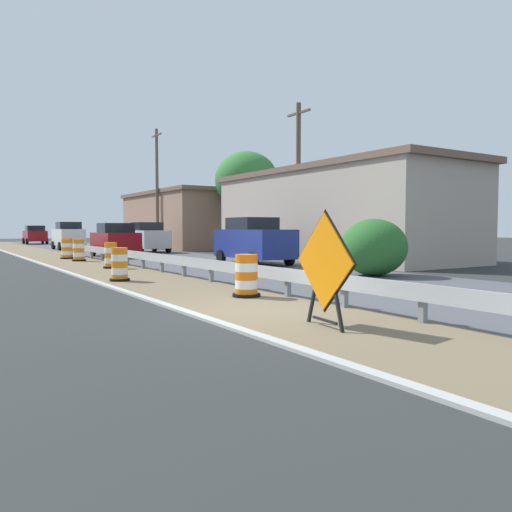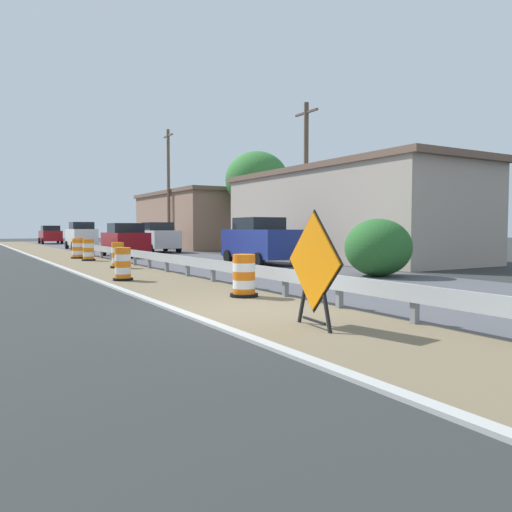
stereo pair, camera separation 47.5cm
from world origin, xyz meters
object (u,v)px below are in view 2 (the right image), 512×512
at_px(car_lead_near_lane, 50,235).
at_px(car_trailing_near_lane, 159,237).
at_px(traffic_barrel_nearest, 244,278).
at_px(utility_pole_near, 306,179).
at_px(traffic_barrel_farthest, 78,248).
at_px(traffic_barrel_close, 123,266).
at_px(car_trailing_far_lane, 125,240).
at_px(warning_sign_diamond, 314,265).
at_px(traffic_barrel_far, 88,251).
at_px(car_mid_far_lane, 260,241).
at_px(traffic_barrel_mid, 118,256).
at_px(utility_pole_mid, 169,188).
at_px(traffic_barrel_farther, 78,250).
at_px(car_lead_far_lane, 81,236).

relative_size(car_lead_near_lane, car_trailing_near_lane, 1.02).
relative_size(traffic_barrel_nearest, utility_pole_near, 0.13).
distance_m(traffic_barrel_farthest, car_trailing_near_lane, 6.09).
bearing_deg(traffic_barrel_close, car_trailing_far_lane, 73.52).
relative_size(warning_sign_diamond, car_trailing_near_lane, 0.50).
xyz_separation_m(traffic_barrel_nearest, traffic_barrel_far, (-0.22, 16.10, 0.04)).
relative_size(warning_sign_diamond, utility_pole_near, 0.25).
height_order(traffic_barrel_nearest, traffic_barrel_far, traffic_barrel_far).
relative_size(traffic_barrel_far, car_mid_far_lane, 0.24).
xyz_separation_m(traffic_barrel_mid, traffic_barrel_far, (-0.01, 5.52, 0.02)).
bearing_deg(utility_pole_mid, car_lead_near_lane, 106.33).
relative_size(traffic_barrel_farther, car_lead_far_lane, 0.26).
bearing_deg(traffic_barrel_farther, car_lead_far_lane, 77.47).
bearing_deg(traffic_barrel_nearest, car_lead_near_lane, 86.87).
bearing_deg(traffic_barrel_farthest, utility_pole_mid, 36.12).
height_order(car_lead_near_lane, utility_pole_mid, utility_pole_mid).
xyz_separation_m(car_lead_near_lane, car_mid_far_lane, (3.59, -37.87, 0.11)).
bearing_deg(car_trailing_far_lane, car_lead_far_lane, 1.34).
bearing_deg(traffic_barrel_farther, car_lead_near_lane, 84.27).
bearing_deg(car_trailing_far_lane, traffic_barrel_mid, 162.85).
relative_size(traffic_barrel_mid, traffic_barrel_farthest, 1.01).
height_order(warning_sign_diamond, car_lead_near_lane, warning_sign_diamond).
relative_size(car_lead_near_lane, car_lead_far_lane, 1.01).
height_order(traffic_barrel_farther, car_lead_near_lane, car_lead_near_lane).
xyz_separation_m(utility_pole_near, utility_pole_mid, (-0.77, 17.25, 0.74)).
distance_m(traffic_barrel_nearest, utility_pole_near, 14.07).
bearing_deg(traffic_barrel_close, utility_pole_mid, 65.53).
bearing_deg(car_lead_near_lane, traffic_barrel_farthest, 176.01).
distance_m(traffic_barrel_farthest, car_mid_far_lane, 13.25).
distance_m(traffic_barrel_farther, traffic_barrel_farthest, 2.89).
relative_size(car_trailing_near_lane, car_lead_far_lane, 0.98).
relative_size(traffic_barrel_far, utility_pole_mid, 0.12).
height_order(traffic_barrel_nearest, traffic_barrel_mid, traffic_barrel_mid).
height_order(traffic_barrel_far, utility_pole_mid, utility_pole_mid).
relative_size(car_lead_near_lane, car_mid_far_lane, 0.90).
relative_size(traffic_barrel_far, utility_pole_near, 0.14).
xyz_separation_m(traffic_barrel_close, car_mid_far_lane, (7.66, 4.03, 0.61)).
xyz_separation_m(traffic_barrel_farthest, car_lead_near_lane, (2.28, 26.00, 0.49)).
bearing_deg(car_trailing_far_lane, traffic_barrel_farther, 101.98).
distance_m(traffic_barrel_farther, car_trailing_far_lane, 2.95).
xyz_separation_m(traffic_barrel_mid, traffic_barrel_farthest, (0.51, 10.67, -0.01)).
xyz_separation_m(traffic_barrel_close, car_trailing_far_lane, (4.03, 13.62, 0.51)).
relative_size(traffic_barrel_close, traffic_barrel_farthest, 0.99).
relative_size(traffic_barrel_nearest, car_trailing_near_lane, 0.26).
distance_m(traffic_barrel_far, utility_pole_mid, 14.77).
height_order(traffic_barrel_farthest, car_lead_far_lane, car_lead_far_lane).
bearing_deg(utility_pole_near, traffic_barrel_far, 146.99).
bearing_deg(traffic_barrel_close, traffic_barrel_farther, 84.85).
xyz_separation_m(traffic_barrel_farthest, utility_pole_near, (8.93, -11.30, 3.67)).
height_order(car_mid_far_lane, car_trailing_far_lane, car_mid_far_lane).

